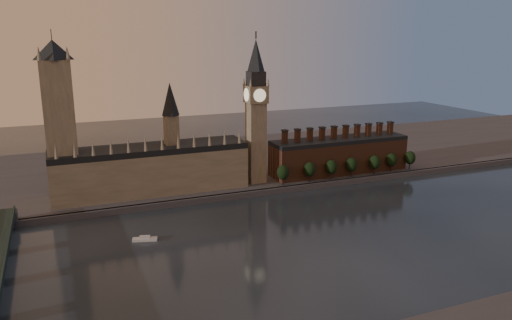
{
  "coord_description": "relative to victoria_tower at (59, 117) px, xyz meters",
  "views": [
    {
      "loc": [
        -123.17,
        -214.92,
        109.07
      ],
      "look_at": [
        -12.47,
        55.0,
        35.31
      ],
      "focal_mm": 35.0,
      "sensor_mm": 36.0,
      "label": 1
    }
  ],
  "objects": [
    {
      "name": "river_boat",
      "position": [
        36.56,
        -73.57,
        -58.08
      ],
      "size": [
        13.73,
        7.25,
        2.64
      ],
      "rotation": [
        0.0,
        0.0,
        -0.28
      ],
      "color": "#BEBEBE",
      "rests_on": "ground"
    },
    {
      "name": "embankment_tree_2",
      "position": [
        183.99,
        -21.0,
        -45.62
      ],
      "size": [
        8.6,
        8.6,
        14.88
      ],
      "color": "black",
      "rests_on": "north_bank"
    },
    {
      "name": "chimney_block",
      "position": [
        200.0,
        -5.0,
        -41.27
      ],
      "size": [
        110.0,
        25.0,
        37.0
      ],
      "color": "brown",
      "rests_on": "north_bank"
    },
    {
      "name": "embankment_tree_3",
      "position": [
        201.46,
        -20.87,
        -45.62
      ],
      "size": [
        8.6,
        8.6,
        14.88
      ],
      "color": "black",
      "rests_on": "north_bank"
    },
    {
      "name": "embankment_tree_6",
      "position": [
        256.62,
        -20.08,
        -45.62
      ],
      "size": [
        8.6,
        8.6,
        14.88
      ],
      "color": "black",
      "rests_on": "north_bank"
    },
    {
      "name": "embankment_tree_0",
      "position": [
        144.35,
        -20.82,
        -45.62
      ],
      "size": [
        8.6,
        8.6,
        14.88
      ],
      "color": "black",
      "rests_on": "north_bank"
    },
    {
      "name": "north_bank",
      "position": [
        120.0,
        63.04,
        -57.09
      ],
      "size": [
        900.0,
        182.0,
        4.0
      ],
      "color": "#424247",
      "rests_on": "ground"
    },
    {
      "name": "embankment_tree_4",
      "position": [
        222.23,
        -21.1,
        -45.62
      ],
      "size": [
        8.6,
        8.6,
        14.88
      ],
      "color": "black",
      "rests_on": "north_bank"
    },
    {
      "name": "embankment_tree_5",
      "position": [
        238.9,
        -19.81,
        -45.62
      ],
      "size": [
        8.6,
        8.6,
        14.88
      ],
      "color": "black",
      "rests_on": "north_bank"
    },
    {
      "name": "palace_of_westminster",
      "position": [
        55.59,
        -0.09,
        -37.46
      ],
      "size": [
        130.0,
        30.3,
        74.0
      ],
      "color": "gray",
      "rests_on": "north_bank"
    },
    {
      "name": "embankment_tree_1",
      "position": [
        165.99,
        -20.64,
        -45.62
      ],
      "size": [
        8.6,
        8.6,
        14.88
      ],
      "color": "black",
      "rests_on": "north_bank"
    },
    {
      "name": "ground",
      "position": [
        120.0,
        -115.0,
        -59.09
      ],
      "size": [
        900.0,
        900.0,
        0.0
      ],
      "primitive_type": "plane",
      "color": "black",
      "rests_on": "ground"
    },
    {
      "name": "victoria_tower",
      "position": [
        0.0,
        0.0,
        0.0
      ],
      "size": [
        24.0,
        24.0,
        108.0
      ],
      "color": "gray",
      "rests_on": "north_bank"
    },
    {
      "name": "big_ben",
      "position": [
        130.0,
        -5.0,
        -2.26
      ],
      "size": [
        15.0,
        15.0,
        107.0
      ],
      "color": "gray",
      "rests_on": "north_bank"
    }
  ]
}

